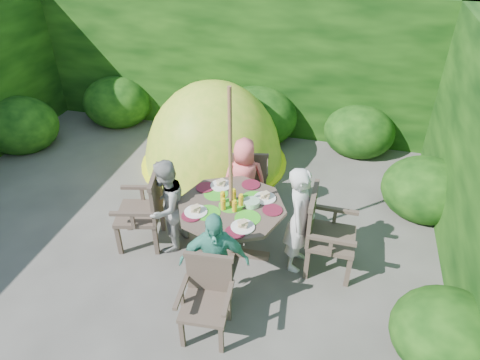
% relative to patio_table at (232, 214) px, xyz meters
% --- Properties ---
extents(ground, '(60.00, 60.00, 0.00)m').
position_rel_patio_table_xyz_m(ground, '(-1.00, -0.25, -0.63)').
color(ground, '#484641').
rests_on(ground, ground).
extents(hedge_enclosure, '(9.00, 9.00, 2.50)m').
position_rel_patio_table_xyz_m(hedge_enclosure, '(-1.00, 1.08, 0.62)').
color(hedge_enclosure, black).
rests_on(hedge_enclosure, ground).
extents(patio_table, '(1.37, 1.37, 0.90)m').
position_rel_patio_table_xyz_m(patio_table, '(0.00, 0.00, 0.00)').
color(patio_table, '#3C3027').
rests_on(patio_table, ground).
extents(parasol_pole, '(0.05, 0.05, 2.20)m').
position_rel_patio_table_xyz_m(parasol_pole, '(-0.00, -0.00, 0.47)').
color(parasol_pole, brown).
rests_on(parasol_pole, ground).
extents(garden_chair_right, '(0.54, 0.61, 1.01)m').
position_rel_patio_table_xyz_m(garden_chair_right, '(1.08, 0.07, -0.10)').
color(garden_chair_right, '#3C3027').
rests_on(garden_chair_right, ground).
extents(garden_chair_left, '(0.65, 0.70, 0.99)m').
position_rel_patio_table_xyz_m(garden_chair_left, '(-1.10, -0.05, -0.11)').
color(garden_chair_left, '#3C3027').
rests_on(garden_chair_left, ground).
extents(garden_chair_back, '(0.60, 0.56, 0.86)m').
position_rel_patio_table_xyz_m(garden_chair_back, '(-0.06, 1.10, -0.17)').
color(garden_chair_back, '#3C3027').
rests_on(garden_chair_back, ground).
extents(garden_chair_front, '(0.54, 0.49, 0.84)m').
position_rel_patio_table_xyz_m(garden_chair_front, '(0.06, -1.10, -0.19)').
color(garden_chair_front, '#3C3027').
rests_on(garden_chair_front, ground).
extents(child_right, '(0.36, 0.52, 1.35)m').
position_rel_patio_table_xyz_m(child_right, '(0.79, 0.04, 0.04)').
color(child_right, silver).
rests_on(child_right, ground).
extents(child_left, '(0.54, 0.66, 1.23)m').
position_rel_patio_table_xyz_m(child_left, '(-0.80, -0.05, -0.02)').
color(child_left, '#9B9B96').
rests_on(child_left, ground).
extents(child_back, '(0.66, 0.53, 1.18)m').
position_rel_patio_table_xyz_m(child_back, '(-0.05, 0.80, -0.04)').
color(child_back, '#FF696B').
rests_on(child_back, ground).
extents(child_front, '(0.78, 0.49, 1.23)m').
position_rel_patio_table_xyz_m(child_front, '(0.04, -0.80, -0.02)').
color(child_front, teal).
rests_on(child_front, ground).
extents(dome_tent, '(2.62, 2.62, 2.77)m').
position_rel_patio_table_xyz_m(dome_tent, '(-0.89, 2.05, -0.63)').
color(dome_tent, '#8EC325').
rests_on(dome_tent, ground).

